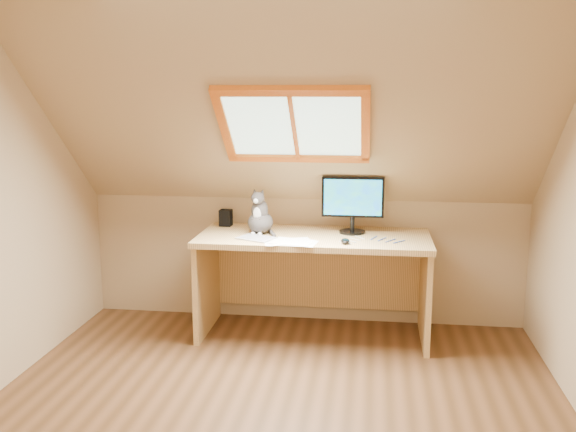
# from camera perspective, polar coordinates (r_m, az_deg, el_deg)

# --- Properties ---
(ground) EXTENTS (3.50, 3.50, 0.00)m
(ground) POSITION_cam_1_polar(r_m,az_deg,el_deg) (3.80, -1.55, -17.99)
(ground) COLOR brown
(ground) RESTS_ON ground
(room_shell) EXTENTS (3.52, 3.52, 2.41)m
(room_shell) POSITION_cam_1_polar(r_m,az_deg,el_deg) (3.26, -1.94, 3.73)
(room_shell) COLOR tan
(room_shell) RESTS_ON ground
(desk) EXTENTS (1.73, 0.76, 0.79)m
(desk) POSITION_cam_1_polar(r_m,az_deg,el_deg) (4.93, 2.38, -4.19)
(desk) COLOR #E0B16A
(desk) RESTS_ON ground
(monitor) EXTENTS (0.47, 0.20, 0.43)m
(monitor) POSITION_cam_1_polar(r_m,az_deg,el_deg) (4.85, 5.78, 1.34)
(monitor) COLOR black
(monitor) RESTS_ON desk
(cat) EXTENTS (0.23, 0.26, 0.35)m
(cat) POSITION_cam_1_polar(r_m,az_deg,el_deg) (4.84, -2.51, -0.09)
(cat) COLOR #403B39
(cat) RESTS_ON desk
(desk_speaker) EXTENTS (0.10, 0.10, 0.13)m
(desk_speaker) POSITION_cam_1_polar(r_m,az_deg,el_deg) (5.15, -5.55, -0.16)
(desk_speaker) COLOR black
(desk_speaker) RESTS_ON desk
(graphics_tablet) EXTENTS (0.31, 0.28, 0.01)m
(graphics_tablet) POSITION_cam_1_polar(r_m,az_deg,el_deg) (4.68, -2.82, -1.99)
(graphics_tablet) COLOR #B2B2B7
(graphics_tablet) RESTS_ON desk
(mouse) EXTENTS (0.07, 0.12, 0.04)m
(mouse) POSITION_cam_1_polar(r_m,az_deg,el_deg) (4.55, 5.11, -2.24)
(mouse) COLOR black
(mouse) RESTS_ON desk
(papers) EXTENTS (0.35, 0.30, 0.01)m
(papers) POSITION_cam_1_polar(r_m,az_deg,el_deg) (4.57, 0.08, -2.33)
(papers) COLOR white
(papers) RESTS_ON desk
(cables) EXTENTS (0.51, 0.26, 0.01)m
(cables) POSITION_cam_1_polar(r_m,az_deg,el_deg) (4.67, 7.57, -2.13)
(cables) COLOR silver
(cables) RESTS_ON desk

